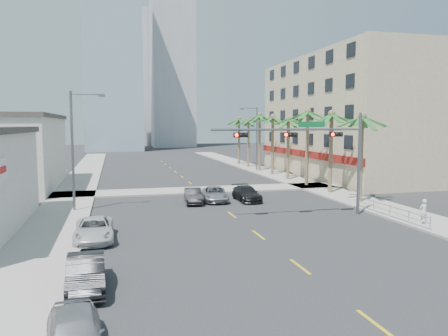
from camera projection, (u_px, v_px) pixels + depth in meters
name	position (u px, v px, depth m)	size (l,w,h in m)	color
ground	(284.00, 254.00, 22.04)	(260.00, 260.00, 0.00)	#262628
sidewalk_right	(320.00, 189.00, 44.25)	(4.00, 120.00, 0.15)	gray
sidewalk_left	(71.00, 198.00, 38.41)	(4.00, 120.00, 0.15)	gray
sidewalk_cross	(200.00, 190.00, 43.26)	(80.00, 4.00, 0.15)	gray
building_right	(357.00, 117.00, 55.60)	(15.25, 28.00, 15.00)	tan
tower_far_left	(113.00, 55.00, 109.39)	(14.00, 14.00, 48.00)	#99B2C6
tower_far_right	(172.00, 44.00, 127.41)	(12.00, 12.00, 60.00)	#ADADB2
tower_far_center	(129.00, 79.00, 139.85)	(16.00, 16.00, 42.00)	#ADADB2
traffic_signal_mast	(319.00, 146.00, 30.62)	(11.12, 0.54, 7.20)	slate
palm_tree_0	(362.00, 118.00, 35.74)	(4.80, 4.80, 7.80)	brown
palm_tree_1	(332.00, 115.00, 40.73)	(4.80, 4.80, 8.16)	brown
palm_tree_2	(308.00, 113.00, 45.71)	(4.80, 4.80, 8.52)	brown
palm_tree_3	(289.00, 120.00, 50.80)	(4.80, 4.80, 7.80)	brown
palm_tree_4	(273.00, 118.00, 55.78)	(4.80, 4.80, 8.16)	brown
palm_tree_5	(260.00, 116.00, 60.76)	(4.80, 4.80, 8.52)	brown
palm_tree_6	(249.00, 121.00, 65.85)	(4.80, 4.80, 7.80)	brown
palm_tree_7	(239.00, 119.00, 70.83)	(4.80, 4.80, 8.16)	brown
streetlight_left	(75.00, 145.00, 32.37)	(2.55, 0.25, 9.00)	slate
streetlight_right	(255.00, 135.00, 60.88)	(2.55, 0.25, 9.00)	slate
guardrail	(390.00, 209.00, 30.27)	(0.08, 8.08, 1.00)	silver
car_parked_near	(75.00, 334.00, 12.24)	(1.57, 3.91, 1.33)	#B4B3B8
car_parked_mid	(86.00, 273.00, 17.25)	(1.44, 4.13, 1.36)	black
car_parked_far	(94.00, 230.00, 24.59)	(2.12, 4.59, 1.28)	silver
car_lane_left	(193.00, 196.00, 36.32)	(1.32, 3.80, 1.25)	black
car_lane_center	(215.00, 194.00, 37.32)	(2.05, 4.44, 1.23)	#B1B1B6
car_lane_right	(247.00, 194.00, 37.56)	(1.76, 4.33, 1.26)	black
pedestrian	(423.00, 211.00, 28.12)	(0.59, 0.39, 1.61)	silver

